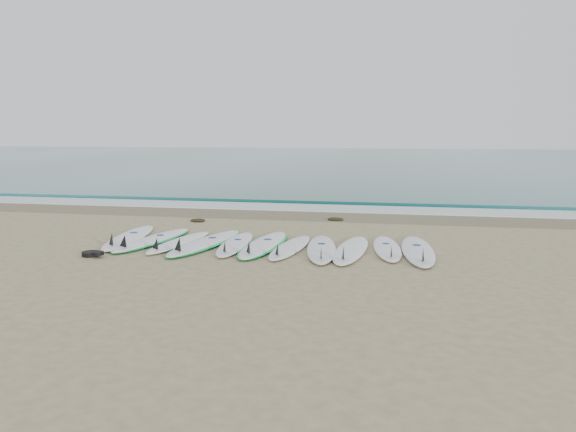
% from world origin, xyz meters
% --- Properties ---
extents(ground, '(120.00, 120.00, 0.00)m').
position_xyz_m(ground, '(0.00, 0.00, 0.00)').
color(ground, '#9D8C66').
extents(ocean, '(120.00, 55.00, 0.03)m').
position_xyz_m(ocean, '(0.00, 32.50, 0.01)').
color(ocean, '#1C5D5F').
rests_on(ocean, ground).
extents(wet_sand_band, '(120.00, 1.80, 0.01)m').
position_xyz_m(wet_sand_band, '(0.00, 4.10, 0.01)').
color(wet_sand_band, '#70644A').
rests_on(wet_sand_band, ground).
extents(foam_band, '(120.00, 1.40, 0.04)m').
position_xyz_m(foam_band, '(0.00, 5.50, 0.02)').
color(foam_band, silver).
rests_on(foam_band, ground).
extents(wave_crest, '(120.00, 1.00, 0.10)m').
position_xyz_m(wave_crest, '(0.00, 7.00, 0.05)').
color(wave_crest, '#1C5D5F').
rests_on(wave_crest, ground).
extents(surfboard_0, '(1.01, 2.88, 0.36)m').
position_xyz_m(surfboard_0, '(-2.89, 0.11, 0.06)').
color(surfboard_0, white).
rests_on(surfboard_0, ground).
extents(surfboard_1, '(1.01, 2.76, 0.34)m').
position_xyz_m(surfboard_1, '(-2.32, 0.01, 0.05)').
color(surfboard_1, white).
rests_on(surfboard_1, ground).
extents(surfboard_2, '(0.77, 2.43, 0.31)m').
position_xyz_m(surfboard_2, '(-1.71, -0.13, 0.05)').
color(surfboard_2, white).
rests_on(surfboard_2, ground).
extents(surfboard_3, '(1.09, 2.92, 0.36)m').
position_xyz_m(surfboard_3, '(-1.17, -0.08, 0.05)').
color(surfboard_3, white).
rests_on(surfboard_3, ground).
extents(surfboard_4, '(0.70, 2.48, 0.31)m').
position_xyz_m(surfboard_4, '(-0.56, -0.09, 0.05)').
color(surfboard_4, white).
rests_on(surfboard_4, ground).
extents(surfboard_5, '(0.75, 2.78, 0.35)m').
position_xyz_m(surfboard_5, '(-0.00, -0.01, 0.05)').
color(surfboard_5, white).
rests_on(surfboard_5, ground).
extents(surfboard_6, '(0.68, 2.40, 0.30)m').
position_xyz_m(surfboard_6, '(0.55, -0.18, 0.05)').
color(surfboard_6, white).
rests_on(surfboard_6, ground).
extents(surfboard_7, '(0.87, 2.64, 0.33)m').
position_xyz_m(surfboard_7, '(1.16, -0.22, 0.06)').
color(surfboard_7, white).
rests_on(surfboard_7, ground).
extents(surfboard_8, '(0.69, 2.64, 0.33)m').
position_xyz_m(surfboard_8, '(1.70, -0.20, 0.06)').
color(surfboard_8, white).
rests_on(surfboard_8, ground).
extents(surfboard_9, '(0.74, 2.41, 0.30)m').
position_xyz_m(surfboard_9, '(2.36, 0.10, 0.05)').
color(surfboard_9, white).
rests_on(surfboard_9, ground).
extents(surfboard_10, '(0.72, 2.78, 0.35)m').
position_xyz_m(surfboard_10, '(2.92, -0.05, 0.06)').
color(surfboard_10, white).
rests_on(surfboard_10, ground).
extents(seaweed_near, '(0.38, 0.30, 0.07)m').
position_xyz_m(seaweed_near, '(-2.32, 2.64, 0.04)').
color(seaweed_near, black).
rests_on(seaweed_near, ground).
extents(seaweed_far, '(0.40, 0.31, 0.08)m').
position_xyz_m(seaweed_far, '(1.01, 3.47, 0.04)').
color(seaweed_far, black).
rests_on(seaweed_far, ground).
extents(leash_coil, '(0.46, 0.36, 0.11)m').
position_xyz_m(leash_coil, '(-2.81, -1.40, 0.05)').
color(leash_coil, black).
rests_on(leash_coil, ground).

